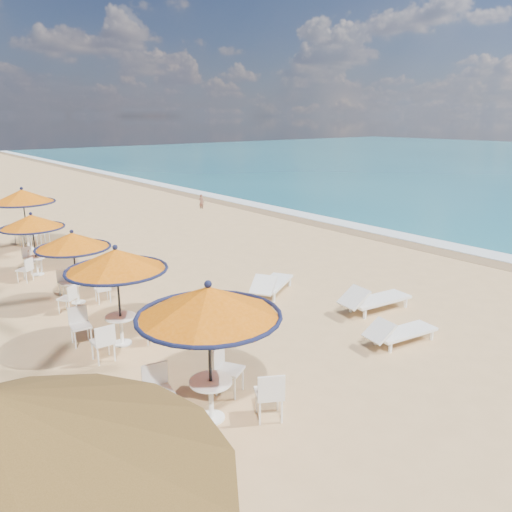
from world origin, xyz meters
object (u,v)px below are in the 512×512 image
(station_4, at_px, (24,204))
(lounger_mid, at_px, (373,299))
(station_1, at_px, (116,273))
(station_2, at_px, (74,250))
(lounger_near, at_px, (398,332))
(station_0, at_px, (210,319))
(station_3, at_px, (32,229))
(lounger_far, at_px, (271,284))

(station_4, bearing_deg, lounger_mid, -67.47)
(lounger_mid, bearing_deg, station_1, 166.61)
(station_1, height_order, station_4, station_4)
(station_2, xyz_separation_m, lounger_near, (4.94, -7.50, -1.28))
(station_0, xyz_separation_m, lounger_near, (5.12, -0.29, -1.59))
(station_3, bearing_deg, lounger_mid, -56.20)
(station_3, distance_m, lounger_far, 8.34)
(lounger_mid, bearing_deg, lounger_near, -117.43)
(station_2, bearing_deg, lounger_mid, -43.41)
(station_0, height_order, lounger_near, station_0)
(station_3, height_order, lounger_far, station_3)
(station_1, height_order, station_2, station_1)
(station_1, height_order, station_3, station_1)
(station_1, distance_m, station_3, 6.95)
(station_0, bearing_deg, lounger_mid, 12.63)
(lounger_far, bearing_deg, lounger_mid, -94.24)
(station_0, relative_size, station_3, 1.20)
(station_0, relative_size, lounger_far, 1.19)
(station_2, distance_m, lounger_near, 9.07)
(station_2, height_order, station_4, station_4)
(station_4, bearing_deg, station_3, -101.80)
(station_0, bearing_deg, station_1, 90.49)
(station_2, bearing_deg, station_1, -93.52)
(station_0, relative_size, lounger_mid, 1.15)
(station_0, bearing_deg, lounger_near, -3.20)
(station_4, distance_m, lounger_far, 11.32)
(station_4, bearing_deg, station_1, -94.56)
(station_3, xyz_separation_m, station_4, (0.80, 3.83, 0.28))
(station_0, height_order, station_3, station_0)
(lounger_near, bearing_deg, station_1, 150.54)
(station_1, xyz_separation_m, station_2, (0.21, 3.37, -0.19))
(station_3, xyz_separation_m, lounger_mid, (6.28, -9.38, -1.23))
(lounger_mid, height_order, lounger_far, lounger_mid)
(station_2, height_order, lounger_far, station_2)
(station_2, xyz_separation_m, station_4, (0.65, 7.40, 0.27))
(station_1, relative_size, station_2, 1.12)
(station_2, bearing_deg, station_0, -91.39)
(station_0, xyz_separation_m, station_2, (0.17, 7.21, -0.32))
(station_4, bearing_deg, lounger_far, -68.28)
(station_4, xyz_separation_m, lounger_mid, (5.48, -13.20, -1.50))
(lounger_near, bearing_deg, station_4, 115.28)
(lounger_near, xyz_separation_m, lounger_far, (-0.14, 4.48, 0.04))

